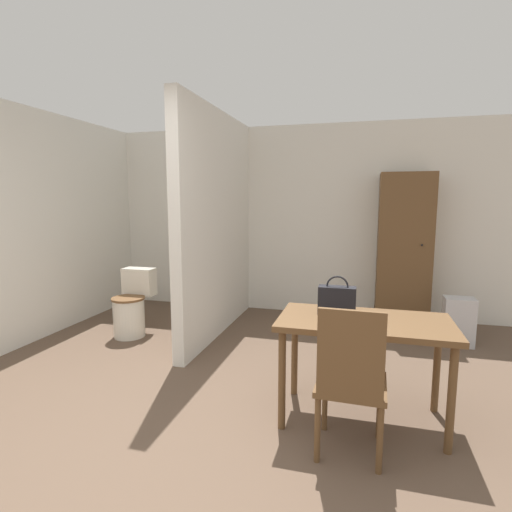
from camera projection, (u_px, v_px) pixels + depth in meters
ground_plane at (149, 491)px, 2.12m from camera, size 16.00×16.00×0.00m
wall_back at (284, 220)px, 5.46m from camera, size 5.73×0.12×2.50m
wall_left at (30, 226)px, 4.30m from camera, size 0.12×4.63×2.50m
partition_wall at (217, 225)px, 4.53m from camera, size 0.12×2.13×2.50m
dining_table at (364, 332)px, 2.72m from camera, size 1.15×0.62×0.73m
wooden_chair at (351, 378)px, 2.33m from camera, size 0.42×0.42×0.94m
toilet at (132, 307)px, 4.53m from camera, size 0.37×0.51×0.74m
handbag at (337, 300)px, 2.82m from camera, size 0.26×0.10×0.28m
wooden_cabinet at (404, 250)px, 4.83m from camera, size 0.62×0.45×1.85m
space_heater at (458, 321)px, 4.21m from camera, size 0.30×0.21×0.51m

